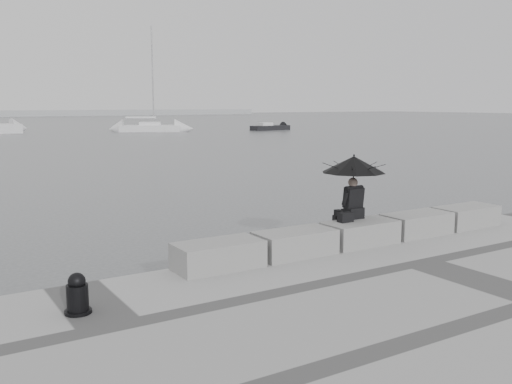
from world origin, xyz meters
TOP-DOWN VIEW (x-y plane):
  - ground at (0.00, 0.00)m, footprint 360.00×360.00m
  - stone_block_far_left at (-3.40, -0.45)m, footprint 1.60×0.80m
  - stone_block_left at (-1.70, -0.45)m, footprint 1.60×0.80m
  - stone_block_centre at (0.00, -0.45)m, footprint 1.60×0.80m
  - stone_block_right at (1.70, -0.45)m, footprint 1.60×0.80m
  - stone_block_far_right at (3.40, -0.45)m, footprint 1.60×0.80m
  - seated_person at (0.10, -0.08)m, footprint 1.38×1.38m
  - bag at (-0.31, -0.32)m, footprint 0.32×0.18m
  - mooring_bollard at (-6.15, -1.38)m, footprint 0.38×0.38m
  - sailboat_right at (18.16, 58.12)m, footprint 7.74×5.40m
  - small_motorboat at (33.19, 53.84)m, footprint 5.86×2.34m

SIDE VIEW (x-z plane):
  - ground at x=0.00m, z-range 0.00..0.00m
  - small_motorboat at x=33.19m, z-range -0.23..0.87m
  - sailboat_right at x=18.16m, z-range -5.92..6.98m
  - stone_block_far_left at x=-3.40m, z-range 0.50..1.00m
  - stone_block_left at x=-1.70m, z-range 0.50..1.00m
  - stone_block_centre at x=0.00m, z-range 0.50..1.00m
  - stone_block_right at x=1.70m, z-range 0.50..1.00m
  - stone_block_far_right at x=3.40m, z-range 0.50..1.00m
  - mooring_bollard at x=-6.15m, z-range 0.45..1.05m
  - bag at x=-0.31m, z-range 1.00..1.20m
  - seated_person at x=0.10m, z-range 1.35..2.74m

